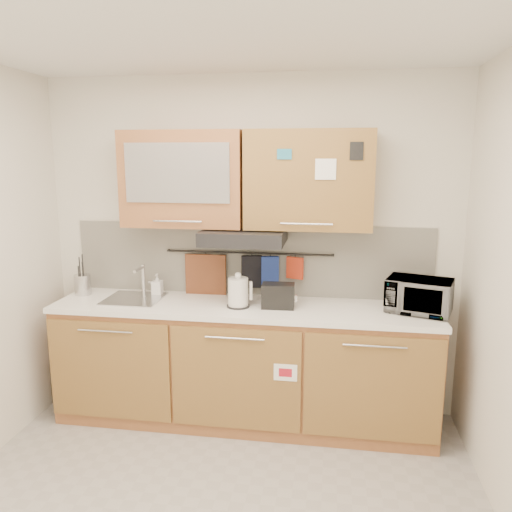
% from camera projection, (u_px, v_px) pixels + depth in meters
% --- Properties ---
extents(ceiling, '(3.20, 3.20, 0.00)m').
position_uv_depth(ceiling, '(193.00, 17.00, 2.20)').
color(ceiling, white).
rests_on(ceiling, wall_back).
extents(wall_back, '(3.20, 0.00, 3.20)m').
position_uv_depth(wall_back, '(250.00, 247.00, 3.90)').
color(wall_back, silver).
rests_on(wall_back, ground).
extents(base_cabinet, '(2.80, 0.64, 0.88)m').
position_uv_depth(base_cabinet, '(243.00, 370.00, 3.78)').
color(base_cabinet, '#A6693A').
rests_on(base_cabinet, floor).
extents(countertop, '(2.82, 0.62, 0.04)m').
position_uv_depth(countertop, '(243.00, 307.00, 3.68)').
color(countertop, white).
rests_on(countertop, base_cabinet).
extents(backsplash, '(2.80, 0.02, 0.56)m').
position_uv_depth(backsplash, '(249.00, 260.00, 3.91)').
color(backsplash, silver).
rests_on(backsplash, countertop).
extents(upper_cabinets, '(1.82, 0.37, 0.70)m').
position_uv_depth(upper_cabinets, '(245.00, 179.00, 3.63)').
color(upper_cabinets, '#A6693A').
rests_on(upper_cabinets, wall_back).
extents(range_hood, '(0.60, 0.46, 0.10)m').
position_uv_depth(range_hood, '(244.00, 237.00, 3.64)').
color(range_hood, black).
rests_on(range_hood, upper_cabinets).
extents(sink, '(0.42, 0.40, 0.26)m').
position_uv_depth(sink, '(134.00, 299.00, 3.82)').
color(sink, silver).
rests_on(sink, countertop).
extents(utensil_rail, '(1.30, 0.02, 0.02)m').
position_uv_depth(utensil_rail, '(249.00, 253.00, 3.86)').
color(utensil_rail, black).
rests_on(utensil_rail, backsplash).
extents(utensil_crock, '(0.16, 0.16, 0.32)m').
position_uv_depth(utensil_crock, '(83.00, 284.00, 3.94)').
color(utensil_crock, '#B7B7BC').
rests_on(utensil_crock, countertop).
extents(kettle, '(0.19, 0.19, 0.26)m').
position_uv_depth(kettle, '(238.00, 293.00, 3.61)').
color(kettle, silver).
rests_on(kettle, countertop).
extents(toaster, '(0.24, 0.15, 0.18)m').
position_uv_depth(toaster, '(278.00, 295.00, 3.59)').
color(toaster, black).
rests_on(toaster, countertop).
extents(microwave, '(0.50, 0.41, 0.24)m').
position_uv_depth(microwave, '(419.00, 296.00, 3.48)').
color(microwave, '#999999').
rests_on(microwave, countertop).
extents(soap_bottle, '(0.08, 0.08, 0.17)m').
position_uv_depth(soap_bottle, '(157.00, 285.00, 3.92)').
color(soap_bottle, '#999999').
rests_on(soap_bottle, countertop).
extents(cutting_board, '(0.33, 0.03, 0.40)m').
position_uv_depth(cutting_board, '(206.00, 279.00, 3.94)').
color(cutting_board, brown).
rests_on(cutting_board, utensil_rail).
extents(oven_mitt, '(0.14, 0.06, 0.22)m').
position_uv_depth(oven_mitt, '(270.00, 271.00, 3.85)').
color(oven_mitt, navy).
rests_on(oven_mitt, utensil_rail).
extents(dark_pouch, '(0.17, 0.08, 0.25)m').
position_uv_depth(dark_pouch, '(252.00, 272.00, 3.87)').
color(dark_pouch, black).
rests_on(dark_pouch, utensil_rail).
extents(pot_holder, '(0.13, 0.07, 0.17)m').
position_uv_depth(pot_holder, '(295.00, 268.00, 3.82)').
color(pot_holder, '#BA3118').
rests_on(pot_holder, utensil_rail).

